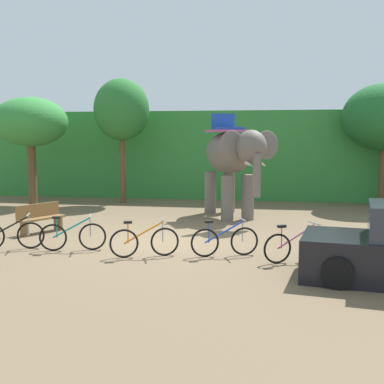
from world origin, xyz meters
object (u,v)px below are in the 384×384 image
tree_right (122,110)px  elephant (232,157)px  bike_pink (296,246)px  bike_blue (225,241)px  tree_left (30,123)px  wooden_bench (40,217)px  bike_teal (73,236)px  bike_black (11,235)px  bike_orange (144,241)px

tree_right → elephant: 6.24m
bike_pink → bike_blue: bearing=170.8°
tree_left → elephant: bearing=-12.6°
tree_left → wooden_bench: tree_left is taller
tree_left → bike_teal: (5.11, -7.76, -3.12)m
wooden_bench → bike_blue: bearing=-19.1°
bike_blue → elephant: bearing=93.3°
bike_teal → tree_right: bearing=99.3°
bike_black → bike_pink: 7.31m
bike_pink → wooden_bench: bike_pink is taller
bike_black → bike_pink: size_ratio=1.06×
bike_orange → bike_pink: bearing=1.9°
bike_pink → tree_right: bearing=127.8°
elephant → bike_orange: bearing=-104.6°
bike_teal → bike_orange: bearing=-9.6°
bike_blue → wooden_bench: (-5.87, 2.03, 0.09)m
bike_black → elephant: bearing=48.5°
tree_right → wooden_bench: 7.75m
bike_teal → wooden_bench: bearing=132.8°
tree_left → bike_teal: bearing=-56.7°
elephant → bike_pink: bearing=-71.2°
bike_black → bike_orange: bearing=-3.2°
bike_teal → tree_left: bearing=123.3°
tree_left → wooden_bench: 7.17m
bike_blue → bike_orange: bearing=-168.4°
elephant → bike_black: size_ratio=2.53×
bike_teal → bike_blue: 3.93m
bike_pink → bike_teal: bearing=177.8°
bike_teal → wooden_bench: (-1.93, 2.09, 0.09)m
tree_right → tree_left: bearing=-161.9°
tree_left → bike_blue: size_ratio=2.81×
tree_right → bike_black: tree_right is taller
elephant → bike_pink: elephant is taller
tree_right → bike_orange: bearing=-69.5°
tree_left → bike_blue: 12.28m
bike_orange → bike_teal: bearing=170.4°
tree_left → wooden_bench: bearing=-60.8°
bike_black → bike_blue: bearing=2.0°
tree_right → bike_teal: tree_right is taller
bike_teal → wooden_bench: 2.85m
elephant → wooden_bench: elephant is taller
bike_black → wooden_bench: 2.24m
bike_blue → bike_pink: same height
bike_black → bike_pink: same height
bike_teal → bike_pink: same height
bike_blue → wooden_bench: bearing=160.9°
bike_teal → bike_blue: bearing=0.9°
tree_right → bike_pink: tree_right is taller
bike_blue → bike_pink: bearing=-9.2°
bike_teal → bike_blue: same height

